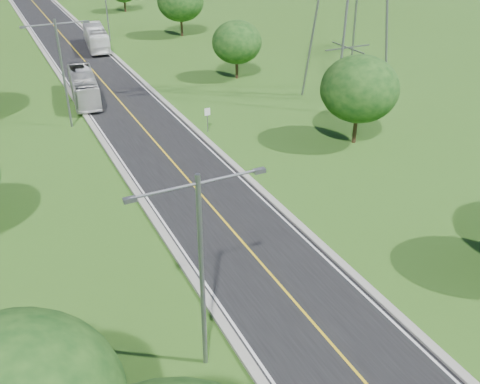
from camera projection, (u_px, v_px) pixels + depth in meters
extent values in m
plane|color=#325919|center=(98.00, 77.00, 65.34)|extent=(260.00, 260.00, 0.00)
cube|color=black|center=(88.00, 65.00, 70.04)|extent=(8.00, 150.00, 0.06)
cube|color=gray|center=(54.00, 68.00, 68.36)|extent=(0.50, 150.00, 0.22)
cube|color=gray|center=(119.00, 60.00, 71.64)|extent=(0.50, 150.00, 0.22)
cylinder|color=slate|center=(207.00, 120.00, 49.48)|extent=(0.08, 0.08, 2.40)
cube|color=white|center=(207.00, 112.00, 49.07)|extent=(0.55, 0.04, 0.70)
cylinder|color=slate|center=(202.00, 278.00, 22.91)|extent=(0.22, 0.22, 10.00)
cylinder|color=slate|center=(163.00, 191.00, 20.14)|extent=(2.80, 0.12, 0.12)
cylinder|color=slate|center=(231.00, 176.00, 21.22)|extent=(2.80, 0.12, 0.12)
cube|color=slate|center=(130.00, 200.00, 19.66)|extent=(0.50, 0.25, 0.18)
cube|color=slate|center=(259.00, 171.00, 21.74)|extent=(0.50, 0.25, 0.18)
cylinder|color=slate|center=(64.00, 75.00, 48.83)|extent=(0.22, 0.22, 10.00)
cylinder|color=slate|center=(38.00, 25.00, 46.06)|extent=(2.80, 0.12, 0.12)
cylinder|color=slate|center=(71.00, 22.00, 47.14)|extent=(2.80, 0.12, 0.12)
cube|color=slate|center=(23.00, 27.00, 45.58)|extent=(0.50, 0.25, 0.18)
cube|color=slate|center=(86.00, 22.00, 47.66)|extent=(0.50, 0.25, 0.18)
cylinder|color=slate|center=(106.00, 7.00, 79.37)|extent=(0.22, 0.22, 10.00)
cylinder|color=black|center=(355.00, 127.00, 47.24)|extent=(0.36, 0.36, 2.88)
ellipsoid|color=#0E3510|center=(359.00, 89.00, 45.53)|extent=(6.72, 6.72, 5.71)
cylinder|color=black|center=(237.00, 68.00, 64.22)|extent=(0.36, 0.36, 2.52)
ellipsoid|color=#0E3510|center=(237.00, 42.00, 62.73)|extent=(5.88, 5.88, 5.00)
cylinder|color=black|center=(182.00, 26.00, 83.71)|extent=(0.36, 0.36, 3.06)
ellipsoid|color=#0E3510|center=(180.00, 1.00, 81.90)|extent=(7.14, 7.14, 6.07)
cylinder|color=black|center=(125.00, 5.00, 101.77)|extent=(0.36, 0.36, 2.34)
imported|color=white|center=(96.00, 37.00, 76.60)|extent=(3.94, 11.44, 3.12)
imported|color=beige|center=(84.00, 86.00, 57.16)|extent=(3.73, 10.89, 2.97)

